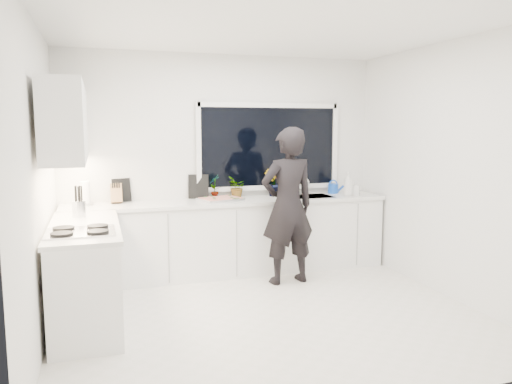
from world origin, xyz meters
name	(u,v)px	position (x,y,z in m)	size (l,w,h in m)	color
floor	(269,315)	(0.00, 0.00, -0.01)	(4.00, 3.50, 0.02)	beige
wall_back	(224,163)	(0.00, 1.76, 1.35)	(4.00, 0.02, 2.70)	white
wall_left	(37,184)	(-2.01, 0.00, 1.35)	(0.02, 3.50, 2.70)	white
wall_right	(448,170)	(2.01, 0.00, 1.35)	(0.02, 3.50, 2.70)	white
ceiling	(270,26)	(0.00, 0.00, 2.71)	(4.00, 3.50, 0.02)	white
window	(269,147)	(0.60, 1.73, 1.55)	(1.80, 0.02, 1.00)	black
base_cabinets_back	(230,238)	(0.00, 1.45, 0.44)	(3.92, 0.58, 0.88)	white
base_cabinets_left	(86,276)	(-1.67, 0.35, 0.44)	(0.58, 1.60, 0.88)	white
countertop_back	(230,202)	(0.00, 1.44, 0.90)	(3.94, 0.62, 0.04)	silver
countertop_left	(84,227)	(-1.67, 0.35, 0.90)	(0.62, 1.60, 0.04)	silver
upper_cabinets	(67,123)	(-1.79, 0.70, 1.85)	(0.34, 2.10, 0.70)	white
sink	(309,200)	(1.05, 1.45, 0.87)	(0.58, 0.42, 0.14)	silver
faucet	(303,186)	(1.05, 1.65, 1.03)	(0.03, 0.03, 0.22)	silver
stovetop	(80,231)	(-1.69, 0.00, 0.94)	(0.56, 0.48, 0.03)	black
person	(288,206)	(0.54, 0.89, 0.90)	(0.66, 0.43, 1.81)	black
pizza_tray	(220,199)	(-0.13, 1.42, 0.94)	(0.48, 0.36, 0.03)	silver
pizza	(220,198)	(-0.13, 1.42, 0.95)	(0.44, 0.31, 0.01)	#D1481B
watering_can	(333,188)	(1.47, 1.61, 0.98)	(0.14, 0.14, 0.13)	blue
paper_towel_roll	(85,194)	(-1.68, 1.55, 1.05)	(0.11, 0.11, 0.26)	white
knife_block	(116,194)	(-1.34, 1.59, 1.03)	(0.13, 0.10, 0.22)	#915D43
utensil_crock	(79,209)	(-1.72, 0.80, 1.00)	(0.13, 0.13, 0.16)	silver
picture_frame_large	(122,190)	(-1.27, 1.69, 1.06)	(0.22, 0.02, 0.28)	black
picture_frame_small	(198,186)	(-0.34, 1.69, 1.07)	(0.25, 0.02, 0.30)	black
herb_plants	(252,185)	(0.33, 1.61, 1.07)	(1.06, 0.27, 0.34)	#26662D
soap_bottles	(350,185)	(1.56, 1.30, 1.06)	(0.24, 0.15, 0.31)	#D8BF66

